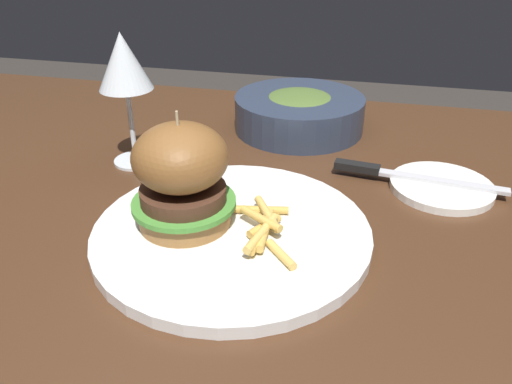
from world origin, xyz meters
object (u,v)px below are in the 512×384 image
(soup_bowl, at_px, (299,112))
(burger_sandwich, at_px, (182,176))
(bread_plate, at_px, (441,187))
(table_knife, at_px, (402,175))
(main_plate, at_px, (232,232))
(wine_glass, at_px, (124,66))

(soup_bowl, bearing_deg, burger_sandwich, -102.75)
(bread_plate, relative_size, table_knife, 0.59)
(burger_sandwich, bearing_deg, main_plate, 1.96)
(wine_glass, distance_m, table_knife, 0.39)
(burger_sandwich, xyz_separation_m, bread_plate, (0.29, 0.17, -0.07))
(soup_bowl, bearing_deg, bread_plate, -37.63)
(burger_sandwich, distance_m, table_knife, 0.30)
(main_plate, bearing_deg, soup_bowl, 86.18)
(main_plate, bearing_deg, burger_sandwich, -178.04)
(burger_sandwich, relative_size, bread_plate, 1.00)
(bread_plate, bearing_deg, wine_glass, -178.31)
(main_plate, height_order, bread_plate, main_plate)
(main_plate, height_order, soup_bowl, soup_bowl)
(burger_sandwich, height_order, wine_glass, wine_glass)
(wine_glass, height_order, soup_bowl, wine_glass)
(burger_sandwich, bearing_deg, soup_bowl, 77.25)
(wine_glass, distance_m, soup_bowl, 0.29)
(soup_bowl, bearing_deg, table_knife, -44.23)
(wine_glass, xyz_separation_m, bread_plate, (0.42, 0.01, -0.13))
(table_knife, height_order, soup_bowl, soup_bowl)
(main_plate, relative_size, burger_sandwich, 2.34)
(main_plate, relative_size, soup_bowl, 1.45)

